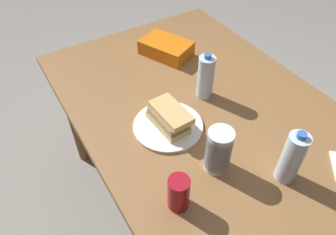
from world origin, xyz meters
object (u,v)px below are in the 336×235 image
sandwich (169,117)px  dining_table (206,127)px  water_bottle_spare (206,77)px  chip_bag (166,48)px  soda_can_red (179,193)px  water_bottle_tall (292,158)px  plastic_cup_stack (219,150)px  paper_plate (168,126)px

sandwich → dining_table: bearing=88.2°
sandwich → water_bottle_spare: size_ratio=0.93×
chip_bag → water_bottle_spare: size_ratio=1.15×
dining_table → soda_can_red: (0.28, -0.32, 0.15)m
chip_bag → soda_can_red: bearing=-53.0°
water_bottle_tall → plastic_cup_stack: 0.22m
soda_can_red → plastic_cup_stack: (-0.05, 0.18, 0.02)m
chip_bag → paper_plate: bearing=-54.8°
dining_table → chip_bag: bearing=171.2°
soda_can_red → chip_bag: bearing=151.4°
sandwich → chip_bag: (-0.42, 0.24, -0.02)m
sandwich → water_bottle_spare: (-0.08, 0.22, 0.04)m
paper_plate → plastic_cup_stack: 0.26m
paper_plate → water_bottle_tall: size_ratio=1.26×
chip_bag → water_bottle_tall: 0.81m
water_bottle_spare → plastic_cup_stack: bearing=-29.7°
paper_plate → sandwich: (0.00, 0.00, 0.05)m
water_bottle_tall → plastic_cup_stack: size_ratio=1.25×
paper_plate → water_bottle_tall: 0.45m
sandwich → soda_can_red: bearing=-26.5°
paper_plate → chip_bag: chip_bag is taller
dining_table → sandwich: (-0.01, -0.18, 0.14)m
paper_plate → water_bottle_spare: water_bottle_spare is taller
chip_bag → plastic_cup_stack: 0.69m
soda_can_red → water_bottle_spare: water_bottle_spare is taller
dining_table → water_bottle_spare: (-0.09, 0.04, 0.18)m
dining_table → paper_plate: paper_plate is taller
plastic_cup_stack → paper_plate: bearing=-170.0°
water_bottle_tall → chip_bag: bearing=177.4°
water_bottle_tall → plastic_cup_stack: water_bottle_tall is taller
chip_bag → dining_table: bearing=-33.2°
water_bottle_tall → dining_table: bearing=-175.6°
sandwich → water_bottle_spare: 0.24m
paper_plate → sandwich: size_ratio=1.41×
plastic_cup_stack → water_bottle_spare: 0.37m
soda_can_red → sandwich: bearing=153.5°
sandwich → chip_bag: bearing=150.0°
sandwich → plastic_cup_stack: bearing=9.7°
dining_table → soda_can_red: 0.45m
dining_table → water_bottle_tall: (0.38, 0.03, 0.19)m
sandwich → chip_bag: size_ratio=0.81×
dining_table → water_bottle_tall: bearing=4.4°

